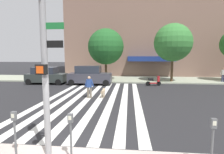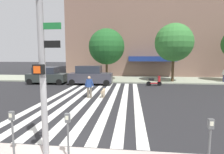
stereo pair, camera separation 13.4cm
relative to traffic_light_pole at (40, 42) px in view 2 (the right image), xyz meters
The scene contains 14 objects.
ground_plane 8.79m from the traffic_light_pole, 87.46° to the left, with size 160.00×160.00×0.00m, color #232326.
sidewalk_far 18.87m from the traffic_light_pole, 88.90° to the left, with size 80.00×6.00×0.15m, color #989F88.
crosswalk_stripes 8.79m from the traffic_light_pole, 91.25° to the left, with size 6.75×14.40×0.01m.
traffic_light_pole is the anchor object (origin of this frame).
parking_meter_curbside 2.61m from the traffic_light_pole, ahead, with size 0.14×0.11×1.36m.
parking_meter_second_along 2.66m from the traffic_light_pole, behind, with size 0.14×0.11×1.36m.
parking_meter_third_along 5.23m from the traffic_light_pole, ahead, with size 0.14×0.11×1.36m.
parked_car_near_curb 16.09m from the traffic_light_pole, 115.94° to the left, with size 4.36×2.03×1.90m.
parked_car_behind_first 14.63m from the traffic_light_pole, 97.72° to the left, with size 4.69×2.02×2.08m.
parked_scooter 15.22m from the traffic_light_pole, 70.54° to the left, with size 1.63×0.59×1.11m.
street_tree_nearest 17.35m from the traffic_light_pole, 91.74° to the left, with size 4.45×4.45×6.37m.
street_tree_middle 18.18m from the traffic_light_pole, 65.93° to the left, with size 4.36×4.36×6.72m.
pedestrian_dog_walker 8.39m from the traffic_light_pole, 93.92° to the left, with size 0.70×0.24×1.64m.
dog_on_leash 8.87m from the traffic_light_pole, 86.96° to the left, with size 0.26×1.11×0.65m.
Camera 2 is at (2.17, -5.34, 3.11)m, focal length 28.40 mm.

